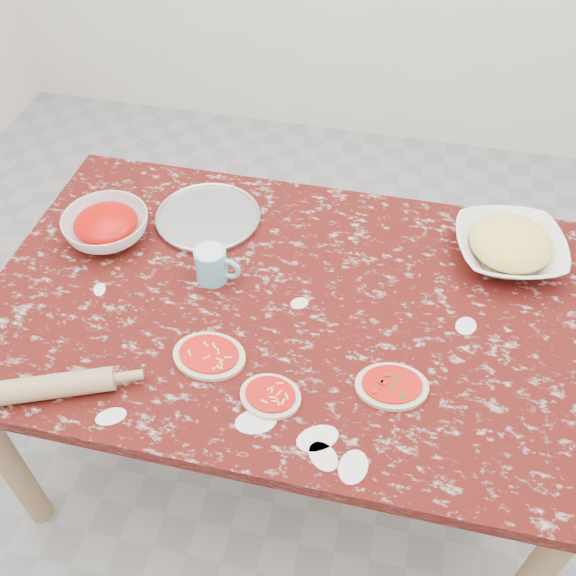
# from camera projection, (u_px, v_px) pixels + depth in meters

# --- Properties ---
(ground) EXTENTS (4.00, 4.00, 0.00)m
(ground) POSITION_uv_depth(u_px,v_px,m) (288.00, 443.00, 2.21)
(ground) COLOR gray
(worktable) EXTENTS (1.60, 1.00, 0.75)m
(worktable) POSITION_uv_depth(u_px,v_px,m) (288.00, 321.00, 1.73)
(worktable) COLOR #3E0D0A
(worktable) RESTS_ON ground
(pizza_tray) EXTENTS (0.36, 0.36, 0.01)m
(pizza_tray) POSITION_uv_depth(u_px,v_px,m) (208.00, 218.00, 1.89)
(pizza_tray) COLOR #B2B2B7
(pizza_tray) RESTS_ON worktable
(sauce_bowl) EXTENTS (0.30, 0.30, 0.08)m
(sauce_bowl) POSITION_uv_depth(u_px,v_px,m) (107.00, 227.00, 1.81)
(sauce_bowl) COLOR white
(sauce_bowl) RESTS_ON worktable
(cheese_bowl) EXTENTS (0.35, 0.35, 0.07)m
(cheese_bowl) POSITION_uv_depth(u_px,v_px,m) (509.00, 249.00, 1.75)
(cheese_bowl) COLOR white
(cheese_bowl) RESTS_ON worktable
(flour_mug) EXTENTS (0.13, 0.09, 0.10)m
(flour_mug) POSITION_uv_depth(u_px,v_px,m) (212.00, 264.00, 1.69)
(flour_mug) COLOR #6CC1E4
(flour_mug) RESTS_ON worktable
(pizza_left) EXTENTS (0.19, 0.15, 0.02)m
(pizza_left) POSITION_uv_depth(u_px,v_px,m) (209.00, 356.00, 1.53)
(pizza_left) COLOR beige
(pizza_left) RESTS_ON worktable
(pizza_mid) EXTENTS (0.16, 0.13, 0.02)m
(pizza_mid) POSITION_uv_depth(u_px,v_px,m) (270.00, 396.00, 1.45)
(pizza_mid) COLOR beige
(pizza_mid) RESTS_ON worktable
(pizza_right) EXTENTS (0.19, 0.16, 0.02)m
(pizza_right) POSITION_uv_depth(u_px,v_px,m) (392.00, 386.00, 1.47)
(pizza_right) COLOR beige
(pizza_right) RESTS_ON worktable
(rolling_pin) EXTENTS (0.29, 0.16, 0.06)m
(rolling_pin) POSITION_uv_depth(u_px,v_px,m) (51.00, 387.00, 1.45)
(rolling_pin) COLOR tan
(rolling_pin) RESTS_ON worktable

